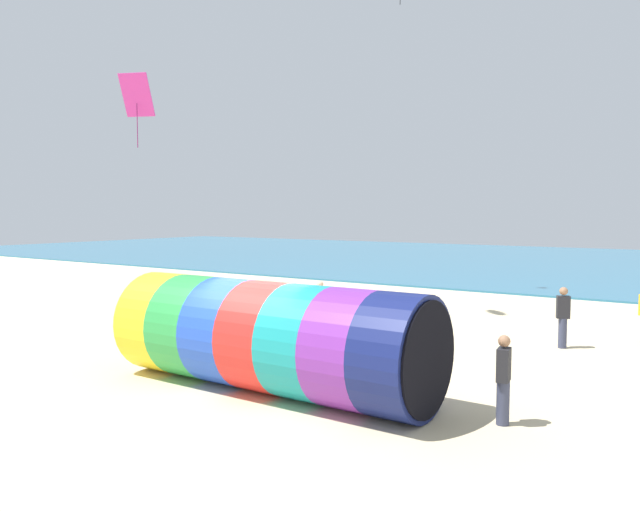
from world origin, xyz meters
TOP-DOWN VIEW (x-y plane):
  - ground_plane at (0.00, 0.00)m, footprint 120.00×120.00m
  - sea at (0.00, 38.86)m, footprint 120.00×40.00m
  - giant_inflatable_tube at (0.26, 0.13)m, footprint 7.66×2.48m
  - kite_handler at (5.21, 0.84)m, footprint 0.27×0.39m
  - kite_magenta_diamond at (-9.48, 4.70)m, footprint 1.28×1.09m
  - bystander_mid_beach at (4.56, 8.24)m, footprint 0.42×0.35m
  - bystander_far_left at (-2.82, 6.65)m, footprint 0.36×0.24m

SIDE VIEW (x-z plane):
  - ground_plane at x=0.00m, z-range 0.00..0.00m
  - sea at x=0.00m, z-range 0.00..0.10m
  - bystander_far_left at x=-2.82m, z-range 0.01..1.64m
  - kite_handler at x=5.21m, z-range 0.02..1.70m
  - bystander_mid_beach at x=4.56m, z-range 0.03..1.80m
  - giant_inflatable_tube at x=0.26m, z-range 0.00..2.42m
  - kite_magenta_diamond at x=-9.48m, z-range 6.80..9.39m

